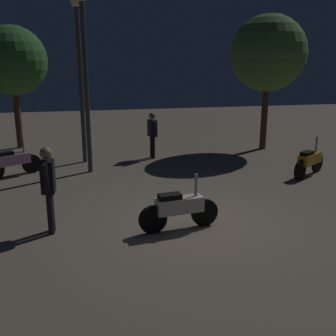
{
  "coord_description": "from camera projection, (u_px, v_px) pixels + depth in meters",
  "views": [
    {
      "loc": [
        -2.39,
        -7.34,
        3.25
      ],
      "look_at": [
        -0.53,
        0.77,
        1.0
      ],
      "focal_mm": 42.46,
      "sensor_mm": 36.0,
      "label": 1
    }
  ],
  "objects": [
    {
      "name": "motorcycle_white_foreground",
      "position": [
        179.0,
        208.0,
        7.82
      ],
      "size": [
        1.66,
        0.41,
        1.11
      ],
      "rotation": [
        0.0,
        0.0,
        0.12
      ],
      "color": "black",
      "rests_on": "ground_plane"
    },
    {
      "name": "person_bystander_far",
      "position": [
        152.0,
        131.0,
        13.49
      ],
      "size": [
        0.29,
        0.66,
        1.57
      ],
      "rotation": [
        0.0,
        0.0,
        3.29
      ],
      "color": "black",
      "rests_on": "ground_plane"
    },
    {
      "name": "streetlamp_far",
      "position": [
        80.0,
        60.0,
        12.37
      ],
      "size": [
        0.36,
        0.36,
        5.17
      ],
      "color": "#38383D",
      "rests_on": "ground_plane"
    },
    {
      "name": "tree_left_bg",
      "position": [
        268.0,
        54.0,
        14.29
      ],
      "size": [
        2.73,
        2.73,
        4.88
      ],
      "color": "#4C331E",
      "rests_on": "ground_plane"
    },
    {
      "name": "motorcycle_pink_parked_right",
      "position": [
        13.0,
        162.0,
        11.42
      ],
      "size": [
        1.49,
        0.92,
        1.11
      ],
      "rotation": [
        0.0,
        0.0,
        0.53
      ],
      "color": "black",
      "rests_on": "ground_plane"
    },
    {
      "name": "tree_center_bg",
      "position": [
        12.0,
        61.0,
        14.54
      ],
      "size": [
        2.53,
        2.53,
        4.52
      ],
      "color": "#4C331E",
      "rests_on": "ground_plane"
    },
    {
      "name": "streetlamp_near",
      "position": [
        85.0,
        60.0,
        11.19
      ],
      "size": [
        0.36,
        0.36,
        5.16
      ],
      "color": "#38383D",
      "rests_on": "ground_plane"
    },
    {
      "name": "motorcycle_orange_parked_left",
      "position": [
        309.0,
        161.0,
        11.5
      ],
      "size": [
        1.45,
        0.98,
        1.11
      ],
      "rotation": [
        0.0,
        0.0,
        0.57
      ],
      "color": "black",
      "rests_on": "ground_plane"
    },
    {
      "name": "person_rider_beside",
      "position": [
        48.0,
        182.0,
        7.52
      ],
      "size": [
        0.26,
        0.67,
        1.71
      ],
      "rotation": [
        0.0,
        0.0,
        6.22
      ],
      "color": "black",
      "rests_on": "ground_plane"
    },
    {
      "name": "ground_plane",
      "position": [
        201.0,
        222.0,
        8.27
      ],
      "size": [
        40.0,
        40.0,
        0.0
      ],
      "primitive_type": "plane",
      "color": "#756656"
    }
  ]
}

